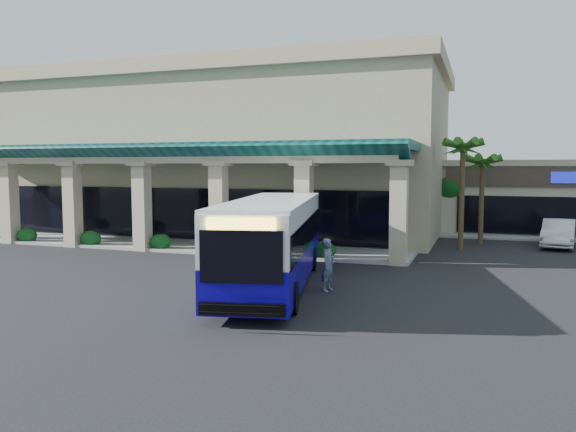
% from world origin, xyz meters
% --- Properties ---
extents(ground, '(110.00, 110.00, 0.00)m').
position_xyz_m(ground, '(0.00, 0.00, 0.00)').
color(ground, black).
extents(main_building, '(30.80, 14.80, 11.35)m').
position_xyz_m(main_building, '(-8.00, 16.00, 5.67)').
color(main_building, tan).
rests_on(main_building, ground).
extents(arcade, '(30.00, 6.20, 5.70)m').
position_xyz_m(arcade, '(-8.00, 6.80, 2.85)').
color(arcade, '#093B3A').
rests_on(arcade, ground).
extents(palm_0, '(2.40, 2.40, 6.60)m').
position_xyz_m(palm_0, '(8.50, 11.00, 3.30)').
color(palm_0, '#275A18').
rests_on(palm_0, ground).
extents(palm_1, '(2.40, 2.40, 5.80)m').
position_xyz_m(palm_1, '(9.50, 14.00, 2.90)').
color(palm_1, '#275A18').
rests_on(palm_1, ground).
extents(broadleaf_tree, '(2.60, 2.60, 4.81)m').
position_xyz_m(broadleaf_tree, '(7.50, 19.00, 2.41)').
color(broadleaf_tree, '#0E3E13').
rests_on(broadleaf_tree, ground).
extents(transit_bus, '(5.06, 11.94, 3.25)m').
position_xyz_m(transit_bus, '(2.24, -1.00, 1.62)').
color(transit_bus, '#11019E').
rests_on(transit_bus, ground).
extents(pedestrian, '(0.58, 0.76, 1.89)m').
position_xyz_m(pedestrian, '(4.39, -1.04, 0.95)').
color(pedestrian, slate).
rests_on(pedestrian, ground).
extents(car_white, '(2.31, 4.86, 1.54)m').
position_xyz_m(car_white, '(13.60, 13.92, 0.77)').
color(car_white, silver).
rests_on(car_white, ground).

